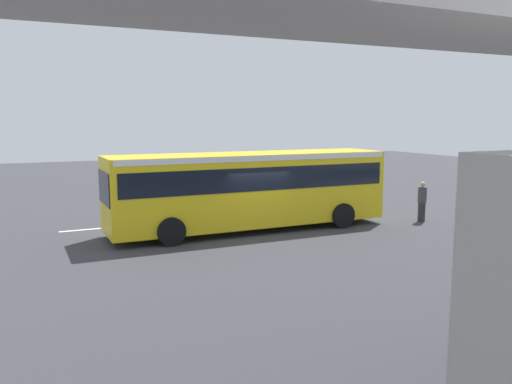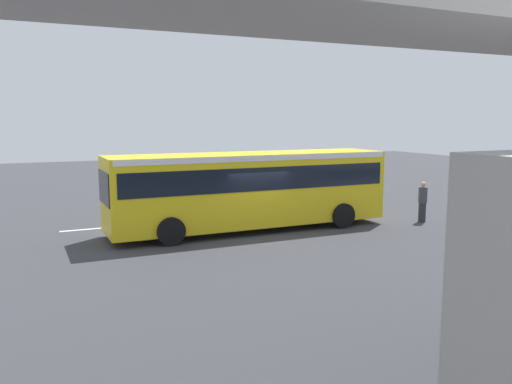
{
  "view_description": "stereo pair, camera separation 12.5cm",
  "coord_description": "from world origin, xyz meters",
  "px_view_note": "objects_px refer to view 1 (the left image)",
  "views": [
    {
      "loc": [
        8.47,
        18.49,
        4.54
      ],
      "look_at": [
        -0.31,
        -0.31,
        1.6
      ],
      "focal_mm": 36.5,
      "sensor_mm": 36.0,
      "label": 1
    },
    {
      "loc": [
        8.35,
        18.54,
        4.54
      ],
      "look_at": [
        -0.31,
        -0.31,
        1.6
      ],
      "focal_mm": 36.5,
      "sensor_mm": 36.0,
      "label": 2
    }
  ],
  "objects_px": {
    "bicycle_green": "(494,230)",
    "pedestrian": "(422,202)",
    "city_bus": "(250,184)",
    "bicycle_black": "(494,223)",
    "traffic_sign": "(339,168)"
  },
  "relations": [
    {
      "from": "city_bus",
      "to": "bicycle_green",
      "type": "relative_size",
      "value": 6.52
    },
    {
      "from": "bicycle_green",
      "to": "bicycle_black",
      "type": "height_order",
      "value": "same"
    },
    {
      "from": "bicycle_green",
      "to": "pedestrian",
      "type": "relative_size",
      "value": 0.99
    },
    {
      "from": "city_bus",
      "to": "bicycle_black",
      "type": "bearing_deg",
      "value": 152.52
    },
    {
      "from": "city_bus",
      "to": "bicycle_green",
      "type": "xyz_separation_m",
      "value": [
        -7.64,
        5.5,
        -1.51
      ]
    },
    {
      "from": "bicycle_black",
      "to": "traffic_sign",
      "type": "bearing_deg",
      "value": -80.66
    },
    {
      "from": "bicycle_green",
      "to": "traffic_sign",
      "type": "distance_m",
      "value": 9.99
    },
    {
      "from": "city_bus",
      "to": "bicycle_green",
      "type": "bearing_deg",
      "value": 144.27
    },
    {
      "from": "bicycle_black",
      "to": "traffic_sign",
      "type": "relative_size",
      "value": 0.63
    },
    {
      "from": "city_bus",
      "to": "pedestrian",
      "type": "xyz_separation_m",
      "value": [
        -7.61,
        1.66,
        -1.0
      ]
    },
    {
      "from": "city_bus",
      "to": "bicycle_black",
      "type": "relative_size",
      "value": 6.52
    },
    {
      "from": "traffic_sign",
      "to": "bicycle_green",
      "type": "bearing_deg",
      "value": 92.12
    },
    {
      "from": "pedestrian",
      "to": "traffic_sign",
      "type": "xyz_separation_m",
      "value": [
        0.33,
        -6.04,
        1.0
      ]
    },
    {
      "from": "city_bus",
      "to": "bicycle_green",
      "type": "height_order",
      "value": "city_bus"
    },
    {
      "from": "city_bus",
      "to": "traffic_sign",
      "type": "xyz_separation_m",
      "value": [
        -7.28,
        -4.37,
        0.01
      ]
    }
  ]
}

